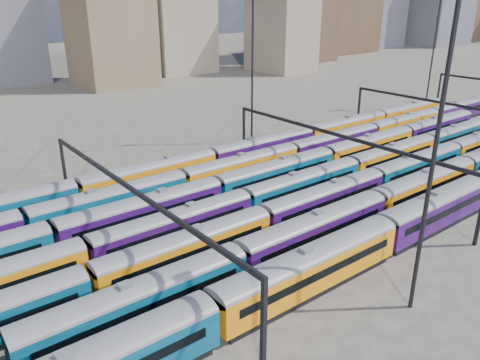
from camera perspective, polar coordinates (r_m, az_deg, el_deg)
ground at (r=59.56m, az=4.88°, el=-3.35°), size 500.00×500.00×0.00m
rake_0 at (r=49.94m, az=17.12°, el=-5.91°), size 127.20×3.10×5.23m
rake_1 at (r=56.56m, az=16.19°, el=-2.69°), size 120.03×2.93×4.92m
rake_2 at (r=45.76m, az=-6.49°, el=-8.00°), size 135.34×2.83×4.75m
rake_3 at (r=50.31m, az=-7.98°, el=-5.24°), size 134.15×2.80×4.71m
rake_4 at (r=58.47m, az=-2.88°, el=-1.01°), size 120.31×2.94×4.94m
rake_5 at (r=66.69m, az=0.24°, el=1.83°), size 137.30×2.87×4.82m
rake_6 at (r=64.65m, az=-10.85°, el=0.86°), size 140.89×2.94×4.95m
gantry_1 at (r=46.59m, az=-13.30°, el=-2.03°), size 0.35×40.35×8.03m
gantry_2 at (r=64.02m, az=11.70°, el=4.55°), size 0.35×40.35×8.03m
gantry_3 at (r=88.47m, az=24.67°, el=7.67°), size 0.35×40.35×8.03m
mast_2 at (r=38.12m, az=22.64°, el=3.13°), size 1.40×0.50×25.60m
mast_3 at (r=82.79m, az=1.52°, el=13.82°), size 1.40×0.50×25.60m
mast_5 at (r=118.65m, az=22.54°, el=14.57°), size 1.40×0.50×25.60m
skyline at (r=202.99m, az=6.82°, el=20.11°), size 399.22×60.48×50.03m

